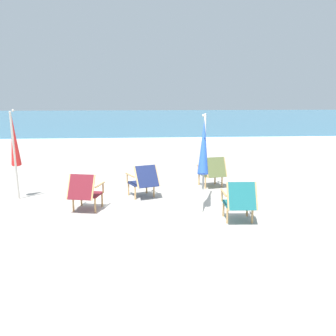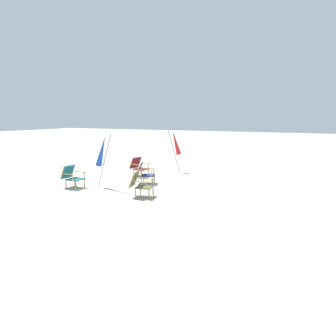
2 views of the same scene
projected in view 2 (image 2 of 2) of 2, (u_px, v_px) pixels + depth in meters
ground_plane at (132, 181)px, 12.94m from camera, size 80.00×80.00×0.00m
beach_chair_back_right at (72, 176)px, 11.64m from camera, size 0.63×0.75×0.80m
beach_chair_back_left at (138, 166)px, 13.85m from camera, size 0.74×0.84×0.80m
beach_chair_front_right at (140, 183)px, 10.34m from camera, size 0.71×0.81×0.81m
beach_chair_far_center at (144, 173)px, 12.33m from camera, size 0.81×0.91×0.79m
umbrella_furled_red at (175, 143)px, 14.71m from camera, size 0.31×0.68×2.06m
umbrella_furled_blue at (102, 151)px, 11.55m from camera, size 0.35×0.84×2.00m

